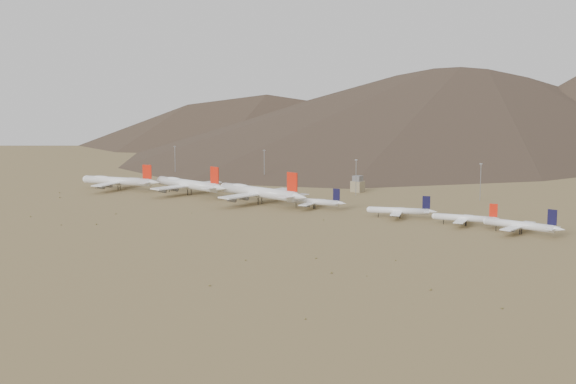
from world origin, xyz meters
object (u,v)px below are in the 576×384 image
Objects in this scene: widebody_centre at (188,184)px; narrowbody_b at (401,211)px; control_tower at (358,185)px; narrowbody_a at (315,202)px; widebody_west at (118,181)px; widebody_east at (259,192)px.

narrowbody_b is (169.36, -0.09, -3.21)m from widebody_centre.
narrowbody_b is at bearing -46.83° from control_tower.
widebody_centre is 169.39m from narrowbody_b.
control_tower is (-16.39, 82.56, 0.82)m from narrowbody_a.
narrowbody_a is at bearing 158.95° from narrowbody_b.
widebody_west is 0.88× the size of widebody_centre.
widebody_east is (67.20, -5.10, 0.41)m from widebody_centre.
narrowbody_a is 3.48× the size of control_tower.
narrowbody_a reaches higher than control_tower.
narrowbody_a is at bearing 15.60° from widebody_east.
widebody_east is (127.58, 6.23, 1.25)m from widebody_west.
control_tower is at bearing 50.95° from widebody_centre.
widebody_east reaches higher than narrowbody_b.
widebody_east is at bearing -10.38° from widebody_west.
widebody_east is 41.28m from narrowbody_a.
widebody_east is 6.60× the size of control_tower.
narrowbody_a is 84.18m from control_tower.
narrowbody_b is (229.74, 11.24, -2.37)m from widebody_west.
widebody_centre is at bearing -137.87° from control_tower.
control_tower is at bearing 92.40° from narrowbody_a.
narrowbody_b is (102.16, 5.01, -3.63)m from widebody_east.
widebody_east reaches higher than widebody_west.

